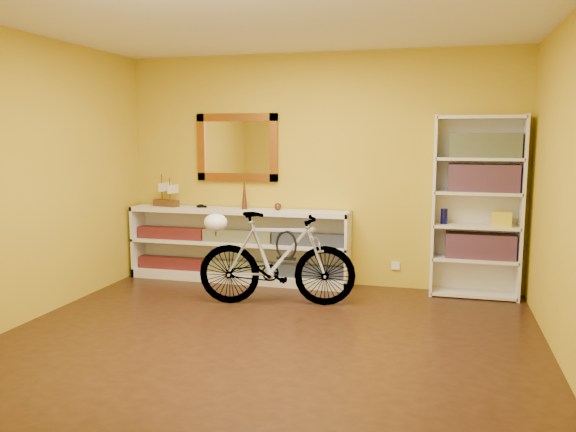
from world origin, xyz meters
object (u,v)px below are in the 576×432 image
(console_unit, at_px, (238,245))
(bicycle, at_px, (277,259))
(helmet, at_px, (216,223))
(bookcase, at_px, (477,207))

(console_unit, relative_size, bicycle, 1.62)
(bicycle, xyz_separation_m, helmet, (-0.60, -0.12, 0.36))
(bookcase, bearing_deg, console_unit, -179.45)
(bookcase, distance_m, helmet, 2.70)
(console_unit, relative_size, bookcase, 1.37)
(console_unit, height_order, bicycle, bicycle)
(helmet, bearing_deg, console_unit, 96.08)
(bookcase, height_order, helmet, bookcase)
(console_unit, height_order, bookcase, bookcase)
(console_unit, distance_m, bicycle, 1.06)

